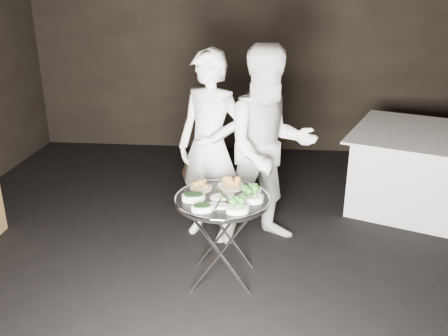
# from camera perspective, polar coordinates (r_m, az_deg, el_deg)

# --- Properties ---
(floor) EXTENTS (6.00, 7.00, 0.05)m
(floor) POSITION_cam_1_polar(r_m,az_deg,el_deg) (4.12, -1.56, -13.49)
(floor) COLOR black
(floor) RESTS_ON ground
(wall_back) EXTENTS (6.00, 0.05, 3.00)m
(wall_back) POSITION_cam_1_polar(r_m,az_deg,el_deg) (6.96, 1.92, 14.32)
(wall_back) COLOR black
(wall_back) RESTS_ON floor
(tray_stand) EXTENTS (0.50, 0.42, 0.73)m
(tray_stand) POSITION_cam_1_polar(r_m,az_deg,el_deg) (3.88, -0.21, -8.23)
(tray_stand) COLOR silver
(tray_stand) RESTS_ON floor
(serving_tray) EXTENTS (0.76, 0.76, 0.04)m
(serving_tray) POSITION_cam_1_polar(r_m,az_deg,el_deg) (3.73, -0.22, -3.81)
(serving_tray) COLOR black
(serving_tray) RESTS_ON tray_stand
(potato_plate_a) EXTENTS (0.18, 0.18, 0.07)m
(potato_plate_a) POSITION_cam_1_polar(r_m,az_deg,el_deg) (3.89, -2.79, -2.13)
(potato_plate_a) COLOR beige
(potato_plate_a) RESTS_ON serving_tray
(potato_plate_b) EXTENTS (0.22, 0.22, 0.08)m
(potato_plate_b) POSITION_cam_1_polar(r_m,az_deg,el_deg) (3.92, 0.80, -1.86)
(potato_plate_b) COLOR beige
(potato_plate_b) RESTS_ON serving_tray
(greens_bowl) EXTENTS (0.13, 0.13, 0.08)m
(greens_bowl) POSITION_cam_1_polar(r_m,az_deg,el_deg) (3.81, 3.53, -2.60)
(greens_bowl) COLOR white
(greens_bowl) RESTS_ON serving_tray
(asparagus_plate_a) EXTENTS (0.23, 0.19, 0.04)m
(asparagus_plate_a) POSITION_cam_1_polar(r_m,az_deg,el_deg) (3.73, -0.20, -3.33)
(asparagus_plate_a) COLOR white
(asparagus_plate_a) RESTS_ON serving_tray
(asparagus_plate_b) EXTENTS (0.19, 0.12, 0.04)m
(asparagus_plate_b) POSITION_cam_1_polar(r_m,az_deg,el_deg) (3.59, -0.73, -4.44)
(asparagus_plate_b) COLOR white
(asparagus_plate_b) RESTS_ON serving_tray
(spinach_bowl_a) EXTENTS (0.20, 0.14, 0.08)m
(spinach_bowl_a) POSITION_cam_1_polar(r_m,az_deg,el_deg) (3.69, -3.68, -3.44)
(spinach_bowl_a) COLOR white
(spinach_bowl_a) RESTS_ON serving_tray
(spinach_bowl_b) EXTENTS (0.18, 0.13, 0.07)m
(spinach_bowl_b) POSITION_cam_1_polar(r_m,az_deg,el_deg) (3.52, -2.66, -4.74)
(spinach_bowl_b) COLOR white
(spinach_bowl_b) RESTS_ON serving_tray
(broccoli_bowl_a) EXTENTS (0.20, 0.15, 0.08)m
(broccoli_bowl_a) POSITION_cam_1_polar(r_m,az_deg,el_deg) (3.67, 3.29, -3.53)
(broccoli_bowl_a) COLOR white
(broccoli_bowl_a) RESTS_ON serving_tray
(broccoli_bowl_b) EXTENTS (0.20, 0.17, 0.07)m
(broccoli_bowl_b) POSITION_cam_1_polar(r_m,az_deg,el_deg) (3.50, 1.63, -4.86)
(broccoli_bowl_b) COLOR white
(broccoli_bowl_b) RESTS_ON serving_tray
(serving_utensils) EXTENTS (0.59, 0.45, 0.01)m
(serving_utensils) POSITION_cam_1_polar(r_m,az_deg,el_deg) (3.77, 0.13, -2.54)
(serving_utensils) COLOR silver
(serving_utensils) RESTS_ON serving_tray
(waiter_left) EXTENTS (0.78, 0.66, 1.81)m
(waiter_left) POSITION_cam_1_polar(r_m,az_deg,el_deg) (4.41, -1.67, 2.47)
(waiter_left) COLOR white
(waiter_left) RESTS_ON floor
(waiter_right) EXTENTS (1.09, 0.97, 1.86)m
(waiter_right) POSITION_cam_1_polar(r_m,az_deg,el_deg) (4.33, 5.42, 2.38)
(waiter_right) COLOR white
(waiter_right) RESTS_ON floor
(dining_table) EXTENTS (1.49, 1.49, 0.85)m
(dining_table) POSITION_cam_1_polar(r_m,az_deg,el_deg) (5.63, 22.74, -0.20)
(dining_table) COLOR silver
(dining_table) RESTS_ON floor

